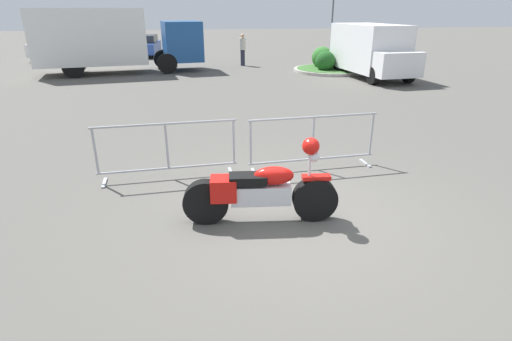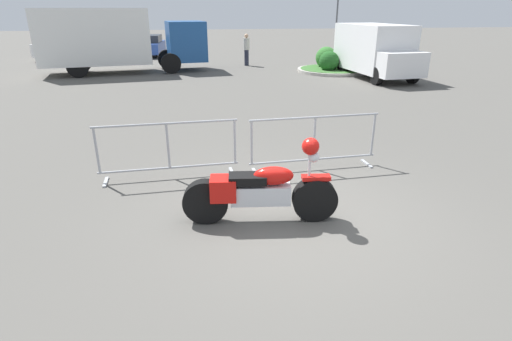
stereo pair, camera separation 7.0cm
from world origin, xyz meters
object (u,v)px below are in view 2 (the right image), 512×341
Objects in this scene: crowd_barrier_near at (168,150)px; box_truck at (115,38)px; parked_car_white at (60,46)px; parked_car_green at (105,46)px; parked_car_blue at (150,45)px; delivery_van at (375,49)px; crowd_barrier_far at (314,142)px; motorcycle at (260,191)px; pedestrian at (246,48)px.

crowd_barrier_near is 14.23m from box_truck.
parked_car_white is 2.78m from parked_car_green.
parked_car_white is 5.56m from parked_car_blue.
delivery_van is at bearing -123.24° from parked_car_green.
parked_car_green reaches higher than crowd_barrier_far.
delivery_van is (8.84, 10.58, 0.68)m from crowd_barrier_near.
crowd_barrier_near is at bearing -163.06° from parked_car_green.
parked_car_white is at bearing 89.61° from parked_car_green.
parked_car_blue reaches higher than crowd_barrier_far.
motorcycle is at bearing -82.57° from box_truck.
motorcycle is at bearing -167.68° from parked_car_blue.
pedestrian is (11.25, -5.59, 0.15)m from parked_car_white.
crowd_barrier_far is at bearing -149.92° from parked_car_white.
parked_car_green is at bearing 102.91° from crowd_barrier_near.
parked_car_blue is at bearing -82.50° from parked_car_white.
delivery_van reaches higher than pedestrian.
crowd_barrier_near is 0.50× the size of delivery_van.
box_truck reaches higher than crowd_barrier_near.
crowd_barrier_far is at bearing -75.53° from box_truck.
crowd_barrier_near is 16.01m from pedestrian.
crowd_barrier_near is 1.52× the size of pedestrian.
delivery_van is 1.25× the size of parked_car_blue.
parked_car_blue is 8.22m from pedestrian.
box_truck is 8.68m from parked_car_white.
pedestrian reaches higher than motorcycle.
parked_car_white is at bearing -126.96° from delivery_van.
motorcycle is at bearing -126.28° from crowd_barrier_far.
crowd_barrier_near and crowd_barrier_far have the same top height.
delivery_van is at bearing -47.24° from pedestrian.
parked_car_white is at bearing 150.39° from pedestrian.
parked_car_green is (2.78, -0.21, -0.03)m from parked_car_white.
parked_car_blue reaches higher than crowd_barrier_near.
crowd_barrier_far is 0.50× the size of delivery_van.
delivery_van is 15.43m from parked_car_blue.
pedestrian is at bearing 6.45° from box_truck.
parked_car_green is (-7.58, 20.96, 0.19)m from crowd_barrier_far.
parked_car_blue reaches higher than motorcycle.
box_truck reaches higher than pedestrian.
parked_car_green is at bearing 105.25° from parked_car_blue.
parked_car_green is at bearing 144.42° from pedestrian.
parked_car_green is (-1.84, 7.08, -0.89)m from box_truck.
parked_car_white is at bearing 114.34° from box_truck.
motorcycle is 0.44× the size of delivery_van.
delivery_van reaches higher than parked_car_white.
box_truck is at bearing 112.46° from crowd_barrier_far.
pedestrian is (-5.18, 5.01, -0.32)m from delivery_van.
parked_car_white is (-10.35, 21.18, 0.21)m from crowd_barrier_far.
box_truck is 12.26m from delivery_van.
parked_car_blue is at bearing 95.39° from crowd_barrier_near.
crowd_barrier_near is 0.32× the size of box_truck.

